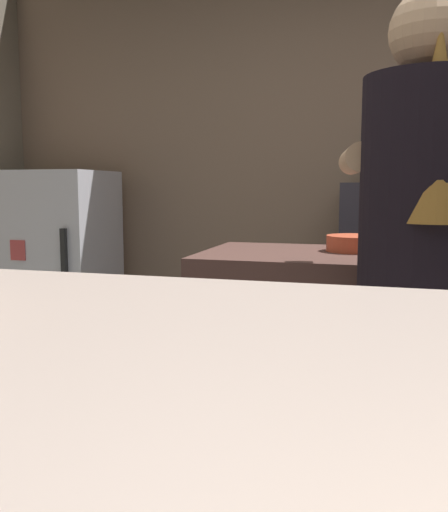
{
  "coord_description": "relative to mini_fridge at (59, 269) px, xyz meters",
  "views": [
    {
      "loc": [
        -0.06,
        -1.31,
        1.13
      ],
      "look_at": [
        -0.22,
        -0.75,
        1.06
      ],
      "focal_mm": 38.79,
      "sensor_mm": 36.0,
      "label": 1
    }
  ],
  "objects": [
    {
      "name": "bottle_vinegar",
      "position": [
        2.01,
        0.1,
        0.64
      ],
      "size": [
        0.07,
        0.07,
        0.25
      ],
      "color": "#487E2C",
      "rests_on": "back_shelf"
    },
    {
      "name": "bottle_soy",
      "position": [
        1.93,
        0.14,
        0.63
      ],
      "size": [
        0.07,
        0.07,
        0.24
      ],
      "color": "#3D5C96",
      "rests_on": "back_shelf"
    },
    {
      "name": "mixing_bowl",
      "position": [
        1.88,
        -0.97,
        0.31
      ],
      "size": [
        0.21,
        0.21,
        0.06
      ],
      "primitive_type": "cylinder",
      "color": "#CD5032",
      "rests_on": "prep_counter"
    },
    {
      "name": "mini_fridge",
      "position": [
        0.0,
        0.0,
        0.0
      ],
      "size": [
        0.63,
        0.58,
        1.24
      ],
      "color": "silver",
      "rests_on": "ground"
    },
    {
      "name": "bartender",
      "position": [
        2.08,
        -1.51,
        0.33
      ],
      "size": [
        0.46,
        0.53,
        1.64
      ],
      "rotation": [
        0.0,
        0.0,
        1.7
      ],
      "color": "#30363C",
      "rests_on": "ground"
    },
    {
      "name": "back_shelf",
      "position": [
        2.15,
        0.17,
        -0.04
      ],
      "size": [
        0.81,
        0.36,
        1.16
      ],
      "primitive_type": "cube",
      "color": "#34323C",
      "rests_on": "ground"
    },
    {
      "name": "wall_back",
      "position": [
        2.03,
        0.45,
        0.73
      ],
      "size": [
        5.2,
        0.1,
        2.7
      ],
      "primitive_type": "cube",
      "color": "#967861",
      "rests_on": "ground"
    },
    {
      "name": "bottle_hot_sauce",
      "position": [
        2.19,
        0.15,
        0.63
      ],
      "size": [
        0.06,
        0.06,
        0.22
      ],
      "color": "red",
      "rests_on": "back_shelf"
    }
  ]
}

